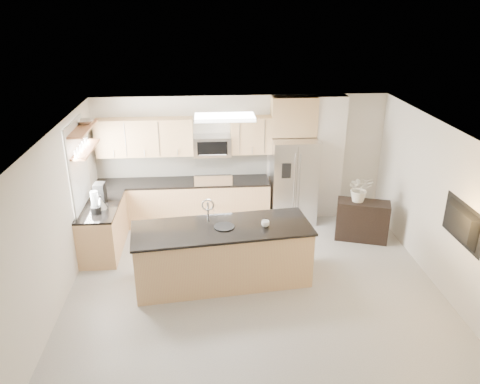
{
  "coord_description": "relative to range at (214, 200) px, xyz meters",
  "views": [
    {
      "loc": [
        -0.73,
        -6.07,
        4.41
      ],
      "look_at": [
        -0.17,
        1.3,
        1.32
      ],
      "focal_mm": 35.0,
      "sensor_mm": 36.0,
      "label": 1
    }
  ],
  "objects": [
    {
      "name": "ceiling_fixture",
      "position": [
        0.2,
        -1.32,
        2.09
      ],
      "size": [
        1.0,
        0.5,
        0.06
      ],
      "primitive_type": "cube",
      "color": "white",
      "rests_on": "ceiling"
    },
    {
      "name": "television",
      "position": [
        3.51,
        -3.12,
        0.88
      ],
      "size": [
        0.14,
        1.08,
        0.62
      ],
      "primitive_type": "imported",
      "rotation": [
        0.0,
        0.0,
        1.57
      ],
      "color": "black",
      "rests_on": "wall_right"
    },
    {
      "name": "wall_left",
      "position": [
        -2.4,
        -2.92,
        0.83
      ],
      "size": [
        0.02,
        6.5,
        2.6
      ],
      "primitive_type": "cube",
      "color": "beige",
      "rests_on": "floor"
    },
    {
      "name": "refrigerator",
      "position": [
        1.66,
        -0.05,
        0.42
      ],
      "size": [
        0.92,
        0.78,
        1.78
      ],
      "color": "silver",
      "rests_on": "floor"
    },
    {
      "name": "upper_cabinets",
      "position": [
        -0.7,
        0.16,
        1.35
      ],
      "size": [
        3.5,
        0.33,
        0.75
      ],
      "color": "tan",
      "rests_on": "wall_back"
    },
    {
      "name": "window",
      "position": [
        -2.38,
        -1.07,
        1.18
      ],
      "size": [
        0.04,
        1.15,
        1.65
      ],
      "color": "white",
      "rests_on": "wall_left"
    },
    {
      "name": "left_counter",
      "position": [
        -2.07,
        -1.07,
        -0.01
      ],
      "size": [
        0.66,
        1.5,
        0.92
      ],
      "color": "tan",
      "rests_on": "floor"
    },
    {
      "name": "blender",
      "position": [
        -2.07,
        -1.42,
        0.63
      ],
      "size": [
        0.18,
        0.18,
        0.41
      ],
      "color": "black",
      "rests_on": "left_counter"
    },
    {
      "name": "shelf_upper",
      "position": [
        -2.25,
        -0.97,
        1.85
      ],
      "size": [
        0.3,
        1.2,
        0.04
      ],
      "primitive_type": "cube",
      "color": "#9C603E",
      "rests_on": "wall_left"
    },
    {
      "name": "cup",
      "position": [
        0.79,
        -2.31,
        0.57
      ],
      "size": [
        0.14,
        0.14,
        0.11
      ],
      "primitive_type": "imported",
      "rotation": [
        0.0,
        0.0,
        -0.03
      ],
      "color": "white",
      "rests_on": "island"
    },
    {
      "name": "credenza",
      "position": [
        2.86,
        -1.02,
        -0.08
      ],
      "size": [
        1.07,
        0.7,
        0.79
      ],
      "primitive_type": "cube",
      "rotation": [
        0.0,
        0.0,
        -0.31
      ],
      "color": "black",
      "rests_on": "floor"
    },
    {
      "name": "bowl",
      "position": [
        -2.25,
        -0.7,
        1.91
      ],
      "size": [
        0.51,
        0.51,
        0.1
      ],
      "primitive_type": "imported",
      "rotation": [
        0.0,
        0.0,
        0.36
      ],
      "color": "silver",
      "rests_on": "shelf_upper"
    },
    {
      "name": "wall_right",
      "position": [
        3.6,
        -2.92,
        0.83
      ],
      "size": [
        0.02,
        6.5,
        2.6
      ],
      "primitive_type": "cube",
      "color": "beige",
      "rests_on": "floor"
    },
    {
      "name": "floor",
      "position": [
        0.6,
        -2.92,
        -0.47
      ],
      "size": [
        6.5,
        6.5,
        0.0
      ],
      "primitive_type": "plane",
      "color": "#ABAAA3",
      "rests_on": "ground"
    },
    {
      "name": "flower_vase",
      "position": [
        2.77,
        -0.96,
        0.7
      ],
      "size": [
        0.72,
        0.63,
        0.77
      ],
      "primitive_type": "imported",
      "rotation": [
        0.0,
        0.0,
        -0.04
      ],
      "color": "beige",
      "rests_on": "credenza"
    },
    {
      "name": "island",
      "position": [
        0.09,
        -2.28,
        0.03
      ],
      "size": [
        2.98,
        1.36,
        1.42
      ],
      "rotation": [
        0.0,
        0.0,
        0.11
      ],
      "color": "tan",
      "rests_on": "floor"
    },
    {
      "name": "wall_back",
      "position": [
        0.6,
        0.33,
        0.83
      ],
      "size": [
        6.0,
        0.02,
        2.6
      ],
      "primitive_type": "cube",
      "color": "beige",
      "rests_on": "floor"
    },
    {
      "name": "kettle",
      "position": [
        -2.02,
        -1.23,
        0.56
      ],
      "size": [
        0.21,
        0.21,
        0.26
      ],
      "color": "silver",
      "rests_on": "left_counter"
    },
    {
      "name": "ceiling",
      "position": [
        0.6,
        -2.92,
        2.13
      ],
      "size": [
        6.0,
        6.5,
        0.02
      ],
      "primitive_type": "cube",
      "color": "white",
      "rests_on": "wall_back"
    },
    {
      "name": "range",
      "position": [
        0.0,
        0.0,
        0.0
      ],
      "size": [
        0.76,
        0.64,
        1.14
      ],
      "color": "black",
      "rests_on": "floor"
    },
    {
      "name": "partition_column",
      "position": [
        2.42,
        0.18,
        0.83
      ],
      "size": [
        0.6,
        0.3,
        2.6
      ],
      "primitive_type": "cube",
      "color": "silver",
      "rests_on": "floor"
    },
    {
      "name": "shelf_lower",
      "position": [
        -2.25,
        -0.97,
        1.48
      ],
      "size": [
        0.3,
        1.2,
        0.04
      ],
      "primitive_type": "cube",
      "color": "#9C603E",
      "rests_on": "wall_left"
    },
    {
      "name": "microwave",
      "position": [
        0.0,
        0.12,
        1.16
      ],
      "size": [
        0.76,
        0.4,
        0.4
      ],
      "color": "silver",
      "rests_on": "upper_cabinets"
    },
    {
      "name": "back_counter",
      "position": [
        -0.63,
        0.01,
        -0.0
      ],
      "size": [
        3.55,
        0.66,
        1.44
      ],
      "color": "tan",
      "rests_on": "floor"
    },
    {
      "name": "coffee_maker",
      "position": [
        -2.09,
        -0.9,
        0.62
      ],
      "size": [
        0.2,
        0.24,
        0.35
      ],
      "color": "black",
      "rests_on": "left_counter"
    },
    {
      "name": "platter",
      "position": [
        0.13,
        -2.28,
        0.53
      ],
      "size": [
        0.41,
        0.41,
        0.02
      ],
      "primitive_type": "cylinder",
      "rotation": [
        0.0,
        0.0,
        -0.25
      ],
      "color": "black",
      "rests_on": "island"
    }
  ]
}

